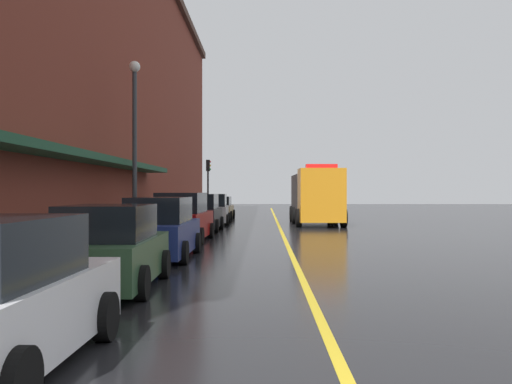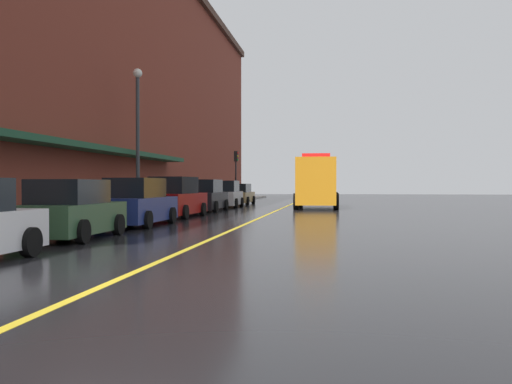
% 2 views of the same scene
% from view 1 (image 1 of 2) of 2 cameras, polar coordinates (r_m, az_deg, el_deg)
% --- Properties ---
extents(ground_plane, '(112.00, 112.00, 0.00)m').
position_cam_1_polar(ground_plane, '(29.61, 2.43, -3.70)').
color(ground_plane, black).
extents(sidewalk_left, '(2.40, 70.00, 0.15)m').
position_cam_1_polar(sidewalk_left, '(30.07, -9.48, -3.50)').
color(sidewalk_left, '#ADA8A0').
rests_on(sidewalk_left, ground).
extents(lane_center_stripe, '(0.16, 70.00, 0.01)m').
position_cam_1_polar(lane_center_stripe, '(29.61, 2.43, -3.69)').
color(lane_center_stripe, gold).
rests_on(lane_center_stripe, ground).
extents(parked_car_1, '(2.03, 4.21, 1.69)m').
position_cam_1_polar(parked_car_1, '(11.81, -14.40, -5.61)').
color(parked_car_1, '#2D5133').
rests_on(parked_car_1, ground).
extents(parked_car_2, '(1.98, 4.64, 1.78)m').
position_cam_1_polar(parked_car_2, '(16.80, -9.52, -3.77)').
color(parked_car_2, navy).
rests_on(parked_car_2, ground).
extents(parked_car_3, '(2.17, 4.83, 1.90)m').
position_cam_1_polar(parked_car_3, '(22.32, -7.38, -2.68)').
color(parked_car_3, maroon).
rests_on(parked_car_3, ground).
extents(parked_car_4, '(2.09, 4.44, 1.82)m').
position_cam_1_polar(parked_car_4, '(28.22, -5.62, -2.17)').
color(parked_car_4, black).
rests_on(parked_car_4, ground).
extents(parked_car_5, '(2.04, 4.18, 1.79)m').
position_cam_1_polar(parked_car_5, '(33.63, -4.37, -1.83)').
color(parked_car_5, silver).
rests_on(parked_car_5, ground).
extents(parked_car_6, '(2.15, 4.53, 1.59)m').
position_cam_1_polar(parked_car_6, '(39.04, -3.82, -1.68)').
color(parked_car_6, '#A5844C').
rests_on(parked_car_6, ground).
extents(utility_truck, '(2.82, 7.79, 3.41)m').
position_cam_1_polar(utility_truck, '(33.62, 6.02, -0.48)').
color(utility_truck, orange).
rests_on(utility_truck, ground).
extents(parking_meter_1, '(0.14, 0.18, 1.33)m').
position_cam_1_polar(parking_meter_1, '(37.05, -6.20, -1.30)').
color(parking_meter_1, '#4C4C51').
rests_on(parking_meter_1, sidewalk_left).
extents(parking_meter_2, '(0.14, 0.18, 1.33)m').
position_cam_1_polar(parking_meter_2, '(29.82, -7.90, -1.64)').
color(parking_meter_2, '#4C4C51').
rests_on(parking_meter_2, sidewalk_left).
extents(street_lamp_left, '(0.44, 0.44, 6.94)m').
position_cam_1_polar(street_lamp_left, '(23.05, -12.07, 6.17)').
color(street_lamp_left, '#33383D').
rests_on(street_lamp_left, sidewalk_left).
extents(traffic_light_near, '(0.38, 0.36, 4.30)m').
position_cam_1_polar(traffic_light_near, '(45.54, -4.82, 1.60)').
color(traffic_light_near, '#232326').
rests_on(traffic_light_near, sidewalk_left).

